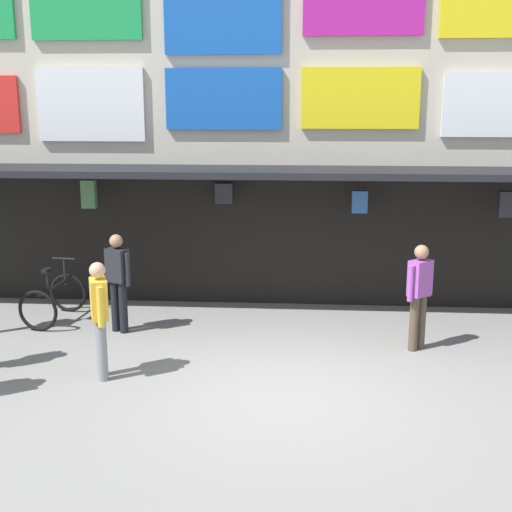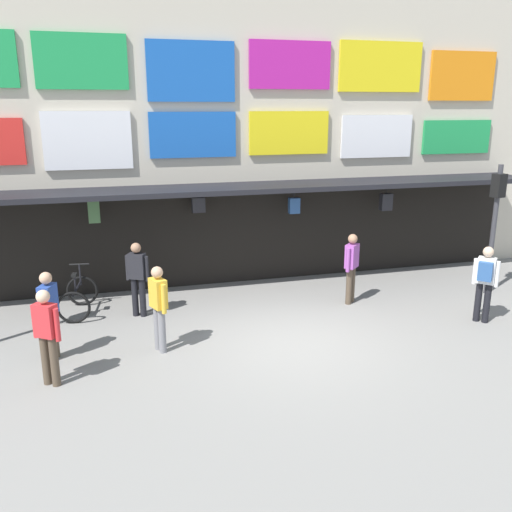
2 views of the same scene
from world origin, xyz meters
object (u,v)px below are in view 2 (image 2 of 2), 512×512
Objects in this scene: bicycle_parked at (78,297)px; pedestrian_in_black at (138,275)px; pedestrian_in_purple at (49,311)px; traffic_light_far at (496,209)px; pedestrian_in_yellow at (159,304)px; pedestrian_in_green at (47,332)px; pedestrian_in_blue at (485,279)px; pedestrian_in_white at (351,265)px.

bicycle_parked is 1.50m from pedestrian_in_black.
traffic_light_far is at bearing 5.80° from pedestrian_in_purple.
bicycle_parked is at bearing 160.02° from pedestrian_in_black.
pedestrian_in_black is 1.00× the size of pedestrian_in_yellow.
pedestrian_in_green is 1.00× the size of pedestrian_in_yellow.
pedestrian_in_green is (-1.62, -2.76, 0.00)m from pedestrian_in_black.
bicycle_parked is 0.74× the size of pedestrian_in_purple.
pedestrian_in_purple is at bearing 92.99° from pedestrian_in_green.
pedestrian_in_black is at bearing 175.16° from traffic_light_far.
traffic_light_far is 1.90× the size of pedestrian_in_black.
traffic_light_far is 2.39m from pedestrian_in_blue.
pedestrian_in_blue is (8.79, -0.56, 0.04)m from pedestrian_in_purple.
pedestrian_in_purple is 1.95m from pedestrian_in_yellow.
pedestrian_in_yellow is at bearing -162.60° from pedestrian_in_white.
pedestrian_in_white is 1.00× the size of pedestrian_in_blue.
pedestrian_in_yellow is (-8.20, -1.20, -1.19)m from traffic_light_far.
pedestrian_in_blue is at bearing -3.65° from pedestrian_in_purple.
pedestrian_in_white is at bearing -5.61° from pedestrian_in_black.
pedestrian_in_purple is (-10.15, -1.03, -1.19)m from traffic_light_far.
bicycle_parked is 2.93m from pedestrian_in_yellow.
pedestrian_in_black and pedestrian_in_green have the same top height.
bicycle_parked is 0.74× the size of pedestrian_in_green.
pedestrian_in_blue is at bearing -39.31° from pedestrian_in_white.
pedestrian_in_purple and pedestrian_in_yellow have the same top height.
pedestrian_in_yellow is at bearing 176.74° from pedestrian_in_blue.
traffic_light_far is 1.90× the size of pedestrian_in_blue.
traffic_light_far reaches higher than pedestrian_in_black.
pedestrian_in_yellow reaches higher than bicycle_parked.
bicycle_parked is (-9.79, 1.20, -1.75)m from traffic_light_far.
pedestrian_in_blue is at bearing -130.58° from traffic_light_far.
pedestrian_in_purple is at bearing 174.96° from pedestrian_in_yellow.
pedestrian_in_black reaches higher than bicycle_parked.
pedestrian_in_green is at bearing -95.41° from bicycle_parked.
pedestrian_in_green reaches higher than bicycle_parked.
pedestrian_in_green is at bearing -177.03° from pedestrian_in_blue.
bicycle_parked is at bearing 84.59° from pedestrian_in_green.
pedestrian_in_purple is at bearing -133.68° from pedestrian_in_black.
traffic_light_far reaches higher than pedestrian_in_blue.
pedestrian_in_purple and pedestrian_in_blue have the same top height.
bicycle_parked is 0.74× the size of pedestrian_in_black.
pedestrian_in_purple is 1.02m from pedestrian_in_green.
traffic_light_far is 1.90× the size of pedestrian_in_white.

